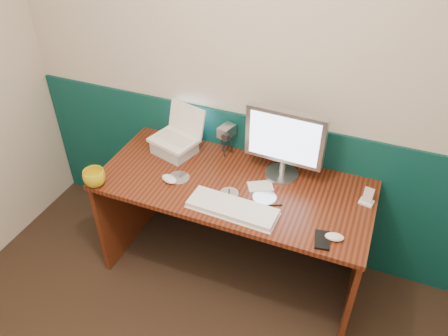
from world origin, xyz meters
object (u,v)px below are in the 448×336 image
at_px(laptop, 173,126).
at_px(keyboard, 232,209).
at_px(monitor, 285,144).
at_px(desk, 233,229).
at_px(mug, 94,178).
at_px(camcorder, 227,139).

height_order(laptop, keyboard, laptop).
xyz_separation_m(laptop, monitor, (0.70, 0.03, 0.03)).
distance_m(laptop, monitor, 0.70).
height_order(desk, laptop, laptop).
relative_size(laptop, keyboard, 0.56).
distance_m(mug, camcorder, 0.83).
relative_size(keyboard, mug, 3.79).
relative_size(mug, camcorder, 0.60).
relative_size(laptop, mug, 2.14).
relative_size(laptop, camcorder, 1.27).
bearing_deg(keyboard, desk, 111.90).
height_order(laptop, camcorder, laptop).
xyz_separation_m(laptop, keyboard, (0.54, -0.37, -0.18)).
bearing_deg(camcorder, desk, -44.97).
height_order(desk, keyboard, keyboard).
distance_m(monitor, mug, 1.11).
bearing_deg(keyboard, laptop, 148.04).
bearing_deg(monitor, laptop, -175.06).
bearing_deg(camcorder, mug, -119.92).
bearing_deg(keyboard, mug, -170.99).
xyz_separation_m(desk, monitor, (0.24, 0.18, 0.60)).
distance_m(keyboard, camcorder, 0.55).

